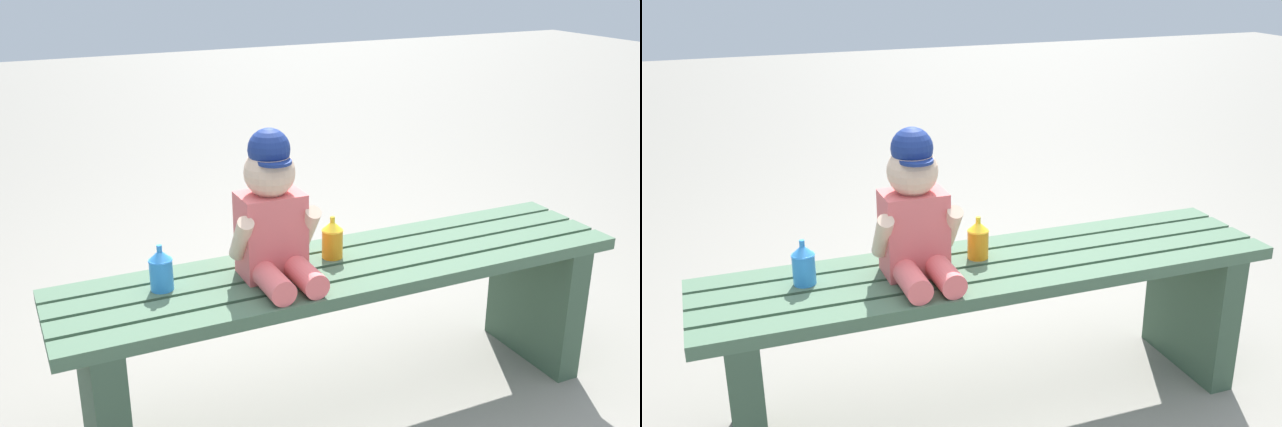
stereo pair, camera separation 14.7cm
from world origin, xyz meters
TOP-DOWN VIEW (x-y plane):
  - ground_plane at (0.00, 0.00)m, footprint 16.00×16.00m
  - park_bench at (0.00, 0.00)m, footprint 1.65×0.38m
  - child_figure at (-0.22, 0.00)m, footprint 0.23×0.27m
  - sippy_cup_left at (-0.52, 0.05)m, footprint 0.06×0.06m
  - sippy_cup_right at (-0.02, 0.05)m, footprint 0.06×0.06m

SIDE VIEW (x-z plane):
  - ground_plane at x=0.00m, z-range 0.00..0.00m
  - park_bench at x=0.00m, z-range 0.08..0.55m
  - sippy_cup_left at x=-0.52m, z-range 0.47..0.59m
  - sippy_cup_right at x=-0.02m, z-range 0.47..0.59m
  - child_figure at x=-0.22m, z-range 0.45..0.85m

